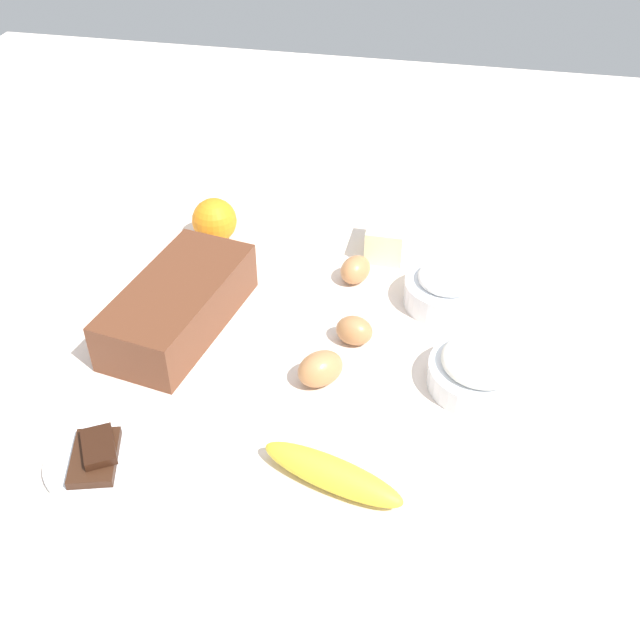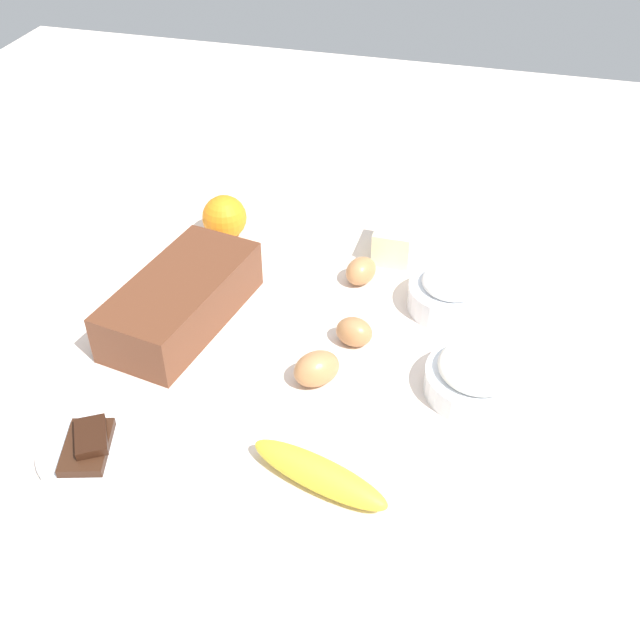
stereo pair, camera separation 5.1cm
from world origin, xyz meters
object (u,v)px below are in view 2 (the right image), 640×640
Objects in this scene: egg_beside_bowl at (317,369)px; orange_fruit at (224,217)px; loaf_pan at (181,299)px; egg_loose at (361,271)px; flour_bowl at (477,376)px; chocolate_plate at (88,450)px; banana at (319,474)px; butter_block at (395,240)px; sugar_bowl at (451,292)px; egg_near_butter at (354,332)px.

orange_fruit is at bearing 38.43° from egg_beside_bowl.
loaf_pan is 0.30m from egg_loose.
egg_loose is at bearing -1.79° from egg_beside_bowl.
chocolate_plate is (-0.25, 0.47, -0.02)m from flour_bowl.
banana is 2.11× the size of butter_block.
sugar_bowl reaches higher than chocolate_plate.
sugar_bowl is 0.43m from orange_fruit.
egg_beside_bowl is (-0.04, 0.22, -0.00)m from flour_bowl.
loaf_pan is at bearing 48.22° from banana.
egg_loose is at bearing 8.94° from egg_near_butter.
loaf_pan is at bearing 84.81° from flour_bowl.
loaf_pan reaches higher than butter_block.
flour_bowl is 0.19m from sugar_bowl.
egg_loose is at bearing -105.72° from orange_fruit.
egg_beside_bowl is at bearing 16.05° from banana.
egg_loose is (0.21, 0.21, -0.01)m from flour_bowl.
banana is 3.36× the size of egg_near_butter.
butter_block is at bearing -3.32° from egg_near_butter.
egg_near_butter is 0.10m from egg_beside_bowl.
egg_near_butter is at bearing 176.68° from butter_block.
sugar_bowl is at bearing -104.24° from orange_fruit.
butter_block is at bearing -7.71° from egg_beside_bowl.
flour_bowl is (-0.04, -0.46, -0.01)m from loaf_pan.
orange_fruit is 0.89× the size of butter_block.
loaf_pan is 3.74× the size of orange_fruit.
sugar_bowl is at bearing 18.26° from flour_bowl.
egg_near_butter is at bearing 73.19° from flour_bowl.
butter_block is at bearing -22.34° from egg_loose.
loaf_pan is 0.29m from chocolate_plate.
egg_loose reaches higher than chocolate_plate.
flour_bowl is 0.76× the size of banana.
sugar_bowl reaches higher than egg_loose.
chocolate_plate is (-0.29, 0.01, -0.03)m from loaf_pan.
egg_loose is 0.44× the size of chocolate_plate.
sugar_bowl is 1.69× the size of orange_fruit.
egg_beside_bowl is 0.32m from chocolate_plate.
butter_block is at bearing 29.42° from flour_bowl.
sugar_bowl is 0.18m from egg_near_butter.
sugar_bowl reaches higher than butter_block.
orange_fruit reaches higher than flour_bowl.
flour_bowl is at bearing -106.81° from egg_near_butter.
loaf_pan is 0.39m from butter_block.
egg_beside_bowl is 0.25m from egg_loose.
loaf_pan is at bearing -174.93° from orange_fruit.
egg_loose reaches higher than egg_near_butter.
egg_near_butter is 0.43× the size of chocolate_plate.
egg_beside_bowl is (-0.35, 0.05, -0.00)m from butter_block.
flour_bowl is 0.56m from orange_fruit.
banana is at bearing 141.92° from flour_bowl.
egg_near_butter is (0.02, -0.27, -0.02)m from loaf_pan.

